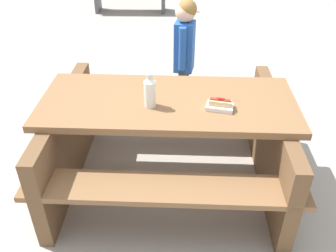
{
  "coord_description": "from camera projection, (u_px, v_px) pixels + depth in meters",
  "views": [
    {
      "loc": [
        0.24,
        -2.22,
        2.04
      ],
      "look_at": [
        0.0,
        0.0,
        0.52
      ],
      "focal_mm": 39.05,
      "sensor_mm": 36.0,
      "label": 1
    }
  ],
  "objects": [
    {
      "name": "picnic_table",
      "position": [
        168.0,
        135.0,
        2.74
      ],
      "size": [
        1.88,
        1.51,
        0.75
      ],
      "color": "brown",
      "rests_on": "ground"
    },
    {
      "name": "child_in_coat",
      "position": [
        185.0,
        47.0,
        3.32
      ],
      "size": [
        0.19,
        0.29,
        1.2
      ],
      "color": "brown",
      "rests_on": "ground"
    },
    {
      "name": "ground_plane",
      "position": [
        168.0,
        179.0,
        2.99
      ],
      "size": [
        30.0,
        30.0,
        0.0
      ],
      "primitive_type": "plane",
      "color": "#ADA599",
      "rests_on": "ground"
    },
    {
      "name": "hotdog_tray",
      "position": [
        220.0,
        105.0,
        2.45
      ],
      "size": [
        0.19,
        0.13,
        0.08
      ],
      "color": "white",
      "rests_on": "picnic_table"
    },
    {
      "name": "soda_bottle",
      "position": [
        150.0,
        91.0,
        2.44
      ],
      "size": [
        0.08,
        0.08,
        0.24
      ],
      "color": "silver",
      "rests_on": "picnic_table"
    }
  ]
}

